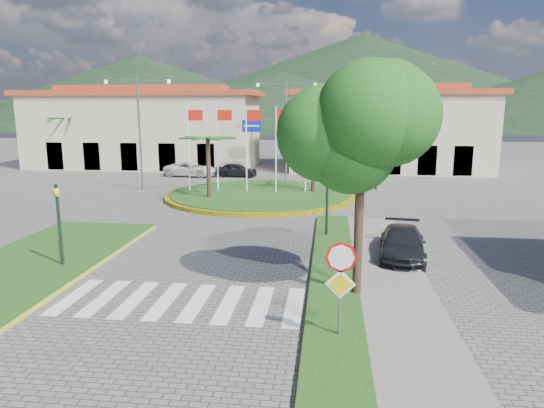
# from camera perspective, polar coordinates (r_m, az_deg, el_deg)

# --- Properties ---
(ground) EXTENTS (160.00, 160.00, 0.00)m
(ground) POSITION_cam_1_polar(r_m,az_deg,el_deg) (12.21, -16.95, -18.11)
(ground) COLOR #5C5957
(ground) RESTS_ON ground
(sidewalk_right) EXTENTS (4.00, 28.00, 0.15)m
(sidewalk_right) POSITION_cam_1_polar(r_m,az_deg,el_deg) (13.12, 12.83, -15.34)
(sidewalk_right) COLOR gray
(sidewalk_right) RESTS_ON ground
(verge_right) EXTENTS (1.60, 28.00, 0.18)m
(verge_right) POSITION_cam_1_polar(r_m,az_deg,el_deg) (13.04, 7.40, -15.25)
(verge_right) COLOR #174213
(verge_right) RESTS_ON ground
(median_left) EXTENTS (5.00, 14.00, 0.18)m
(median_left) POSITION_cam_1_polar(r_m,az_deg,el_deg) (20.04, -27.32, -6.86)
(median_left) COLOR #174213
(median_left) RESTS_ON ground
(crosswalk) EXTENTS (8.00, 3.00, 0.01)m
(crosswalk) POSITION_cam_1_polar(r_m,az_deg,el_deg) (15.57, -10.99, -11.16)
(crosswalk) COLOR silver
(crosswalk) RESTS_ON ground
(roundabout_island) EXTENTS (12.70, 12.70, 6.00)m
(roundabout_island) POSITION_cam_1_polar(r_m,az_deg,el_deg) (32.51, -1.39, 1.12)
(roundabout_island) COLOR yellow
(roundabout_island) RESTS_ON ground
(stop_sign) EXTENTS (0.80, 0.11, 2.65)m
(stop_sign) POSITION_cam_1_polar(r_m,az_deg,el_deg) (12.34, 8.07, -8.25)
(stop_sign) COLOR slate
(stop_sign) RESTS_ON ground
(deciduous_tree) EXTENTS (3.60, 3.60, 6.80)m
(deciduous_tree) POSITION_cam_1_polar(r_m,az_deg,el_deg) (14.72, 10.55, 8.29)
(deciduous_tree) COLOR black
(deciduous_tree) RESTS_ON ground
(traffic_light_left) EXTENTS (0.15, 0.18, 3.20)m
(traffic_light_left) POSITION_cam_1_polar(r_m,az_deg,el_deg) (19.30, -23.79, -1.52)
(traffic_light_left) COLOR black
(traffic_light_left) RESTS_ON ground
(traffic_light_right) EXTENTS (0.15, 0.18, 3.20)m
(traffic_light_right) POSITION_cam_1_polar(r_m,az_deg,el_deg) (22.03, 6.51, 0.86)
(traffic_light_right) COLOR black
(traffic_light_right) RESTS_ON ground
(traffic_light_far) EXTENTS (0.18, 0.15, 3.20)m
(traffic_light_far) POSITION_cam_1_polar(r_m,az_deg,el_deg) (36.06, 12.25, 4.71)
(traffic_light_far) COLOR black
(traffic_light_far) RESTS_ON ground
(direction_sign_west) EXTENTS (1.60, 0.14, 5.20)m
(direction_sign_west) POSITION_cam_1_polar(r_m,az_deg,el_deg) (41.24, -2.42, 7.96)
(direction_sign_west) COLOR slate
(direction_sign_west) RESTS_ON ground
(direction_sign_east) EXTENTS (1.60, 0.14, 5.20)m
(direction_sign_east) POSITION_cam_1_polar(r_m,az_deg,el_deg) (40.74, 4.61, 7.89)
(direction_sign_east) COLOR slate
(direction_sign_east) RESTS_ON ground
(street_lamp_centre) EXTENTS (4.80, 0.16, 8.00)m
(street_lamp_centre) POSITION_cam_1_polar(r_m,az_deg,el_deg) (39.86, 1.66, 9.24)
(street_lamp_centre) COLOR slate
(street_lamp_centre) RESTS_ON ground
(street_lamp_west) EXTENTS (4.80, 0.16, 8.00)m
(street_lamp_west) POSITION_cam_1_polar(r_m,az_deg,el_deg) (36.33, -15.33, 8.66)
(street_lamp_west) COLOR slate
(street_lamp_west) RESTS_ON ground
(building_left) EXTENTS (23.32, 9.54, 8.05)m
(building_left) POSITION_cam_1_polar(r_m,az_deg,el_deg) (51.20, -14.66, 8.67)
(building_left) COLOR #BCB18E
(building_left) RESTS_ON ground
(building_right) EXTENTS (19.08, 9.54, 8.05)m
(building_right) POSITION_cam_1_polar(r_m,az_deg,el_deg) (48.03, 13.42, 8.58)
(building_right) COLOR #BCB18E
(building_right) RESTS_ON ground
(hill_far_west) EXTENTS (140.00, 140.00, 22.00)m
(hill_far_west) POSITION_cam_1_polar(r_m,az_deg,el_deg) (161.17, -15.31, 12.68)
(hill_far_west) COLOR black
(hill_far_west) RESTS_ON ground
(hill_far_mid) EXTENTS (180.00, 180.00, 30.00)m
(hill_far_mid) POSITION_cam_1_polar(r_m,az_deg,el_deg) (170.24, 10.59, 14.13)
(hill_far_mid) COLOR black
(hill_far_mid) RESTS_ON ground
(hill_near_back) EXTENTS (110.00, 110.00, 16.00)m
(hill_near_back) POSITION_cam_1_polar(r_m,az_deg,el_deg) (140.45, 0.83, 12.11)
(hill_near_back) COLOR black
(hill_near_back) RESTS_ON ground
(white_van) EXTENTS (4.83, 2.74, 1.27)m
(white_van) POSITION_cam_1_polar(r_m,az_deg,el_deg) (42.99, -9.52, 4.08)
(white_van) COLOR silver
(white_van) RESTS_ON ground
(car_dark_a) EXTENTS (3.69, 1.70, 1.22)m
(car_dark_a) POSITION_cam_1_polar(r_m,az_deg,el_deg) (42.22, -4.21, 4.04)
(car_dark_a) COLOR black
(car_dark_a) RESTS_ON ground
(car_dark_b) EXTENTS (3.43, 2.37, 1.07)m
(car_dark_b) POSITION_cam_1_polar(r_m,az_deg,el_deg) (44.90, 6.70, 4.32)
(car_dark_b) COLOR black
(car_dark_b) RESTS_ON ground
(car_side_right) EXTENTS (2.24, 4.42, 1.23)m
(car_side_right) POSITION_cam_1_polar(r_m,az_deg,el_deg) (19.89, 15.07, -4.52)
(car_side_right) COLOR black
(car_side_right) RESTS_ON ground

